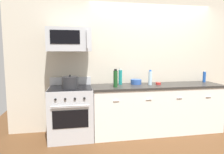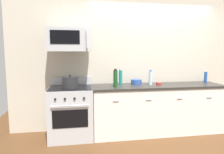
% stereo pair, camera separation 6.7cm
% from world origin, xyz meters
% --- Properties ---
extents(ground_plane, '(6.72, 6.72, 0.00)m').
position_xyz_m(ground_plane, '(0.00, 0.00, 0.00)').
color(ground_plane, brown).
extents(back_wall, '(5.60, 0.10, 2.70)m').
position_xyz_m(back_wall, '(0.00, 0.41, 1.35)').
color(back_wall, beige).
rests_on(back_wall, ground_plane).
extents(counter_unit, '(2.51, 0.66, 0.92)m').
position_xyz_m(counter_unit, '(0.00, -0.00, 0.46)').
color(counter_unit, silver).
rests_on(counter_unit, ground_plane).
extents(range_oven, '(0.76, 0.69, 1.07)m').
position_xyz_m(range_oven, '(-1.63, 0.00, 0.47)').
color(range_oven, '#B7BABF').
rests_on(range_oven, ground_plane).
extents(microwave, '(0.74, 0.44, 0.40)m').
position_xyz_m(microwave, '(-1.63, 0.05, 1.75)').
color(microwave, '#B7BABF').
extents(bottle_water_clear, '(0.07, 0.07, 0.28)m').
position_xyz_m(bottle_water_clear, '(-0.14, 0.02, 1.06)').
color(bottle_water_clear, silver).
rests_on(bottle_water_clear, countertop_slab).
extents(bottle_sparkling_teal, '(0.07, 0.07, 0.31)m').
position_xyz_m(bottle_sparkling_teal, '(-0.69, 0.18, 1.07)').
color(bottle_sparkling_teal, '#197F7A').
rests_on(bottle_sparkling_teal, countertop_slab).
extents(bottle_soda_blue, '(0.06, 0.06, 0.24)m').
position_xyz_m(bottle_soda_blue, '(1.11, 0.17, 1.03)').
color(bottle_soda_blue, '#1E4CA5').
rests_on(bottle_soda_blue, countertop_slab).
extents(bottle_wine_green, '(0.08, 0.08, 0.32)m').
position_xyz_m(bottle_wine_green, '(-0.84, -0.11, 1.07)').
color(bottle_wine_green, '#19471E').
rests_on(bottle_wine_green, countertop_slab).
extents(bowl_red_small, '(0.10, 0.10, 0.04)m').
position_xyz_m(bowl_red_small, '(0.02, 0.02, 0.94)').
color(bowl_red_small, '#B72D28').
rests_on(bowl_red_small, countertop_slab).
extents(bowl_blue_mixing, '(0.21, 0.21, 0.09)m').
position_xyz_m(bowl_blue_mixing, '(-0.38, 0.16, 0.97)').
color(bowl_blue_mixing, '#2D519E').
rests_on(bowl_blue_mixing, countertop_slab).
extents(stockpot, '(0.28, 0.28, 0.23)m').
position_xyz_m(stockpot, '(-1.63, -0.05, 1.02)').
color(stockpot, '#262628').
rests_on(stockpot, range_oven).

